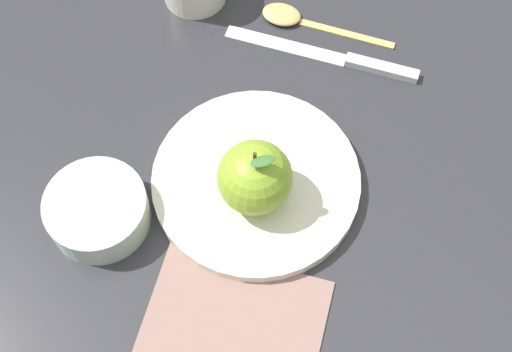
% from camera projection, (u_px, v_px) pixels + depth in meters
% --- Properties ---
extents(ground_plane, '(2.40, 2.40, 0.00)m').
position_uv_depth(ground_plane, '(273.00, 154.00, 0.75)').
color(ground_plane, '#2D2D33').
extents(dinner_plate, '(0.22, 0.22, 0.02)m').
position_uv_depth(dinner_plate, '(256.00, 181.00, 0.72)').
color(dinner_plate, silver).
rests_on(dinner_plate, ground_plane).
extents(apple, '(0.08, 0.08, 0.09)m').
position_uv_depth(apple, '(255.00, 178.00, 0.68)').
color(apple, '#8CB22D').
rests_on(apple, dinner_plate).
extents(side_bowl, '(0.10, 0.10, 0.04)m').
position_uv_depth(side_bowl, '(97.00, 209.00, 0.69)').
color(side_bowl, '#B2C6B2').
rests_on(side_bowl, ground_plane).
extents(knife, '(0.22, 0.11, 0.01)m').
position_uv_depth(knife, '(339.00, 58.00, 0.81)').
color(knife, silver).
rests_on(knife, ground_plane).
extents(spoon, '(0.16, 0.09, 0.01)m').
position_uv_depth(spoon, '(295.00, 18.00, 0.83)').
color(spoon, '#D8B766').
rests_on(spoon, ground_plane).
extents(linen_napkin, '(0.22, 0.20, 0.00)m').
position_uv_depth(linen_napkin, '(233.00, 326.00, 0.66)').
color(linen_napkin, gray).
rests_on(linen_napkin, ground_plane).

